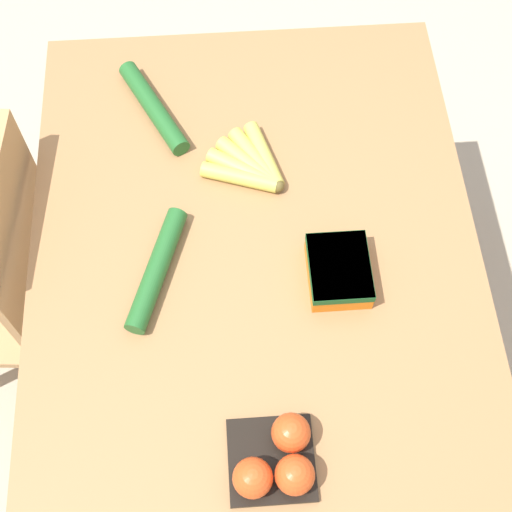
# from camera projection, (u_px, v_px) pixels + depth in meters

# --- Properties ---
(ground_plane) EXTENTS (12.00, 12.00, 0.00)m
(ground_plane) POSITION_uv_depth(u_px,v_px,m) (256.00, 378.00, 2.14)
(ground_plane) COLOR #B7A88E
(dining_table) EXTENTS (1.29, 0.94, 0.76)m
(dining_table) POSITION_uv_depth(u_px,v_px,m) (256.00, 284.00, 1.56)
(dining_table) COLOR #9E7044
(dining_table) RESTS_ON ground_plane
(banana_bunch) EXTENTS (0.18, 0.18, 0.03)m
(banana_bunch) POSITION_uv_depth(u_px,v_px,m) (251.00, 165.00, 1.56)
(banana_bunch) COLOR brown
(banana_bunch) RESTS_ON dining_table
(tomato_pack) EXTENTS (0.16, 0.16, 0.08)m
(tomato_pack) POSITION_uv_depth(u_px,v_px,m) (278.00, 461.00, 1.24)
(tomato_pack) COLOR black
(tomato_pack) RESTS_ON dining_table
(carrot_bag) EXTENTS (0.15, 0.12, 0.06)m
(carrot_bag) POSITION_uv_depth(u_px,v_px,m) (339.00, 270.00, 1.42)
(carrot_bag) COLOR orange
(carrot_bag) RESTS_ON dining_table
(cucumber_near) EXTENTS (0.26, 0.16, 0.04)m
(cucumber_near) POSITION_uv_depth(u_px,v_px,m) (154.00, 107.00, 1.63)
(cucumber_near) COLOR #236028
(cucumber_near) RESTS_ON dining_table
(cucumber_far) EXTENTS (0.27, 0.13, 0.04)m
(cucumber_far) POSITION_uv_depth(u_px,v_px,m) (157.00, 269.00, 1.44)
(cucumber_far) COLOR #236028
(cucumber_far) RESTS_ON dining_table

